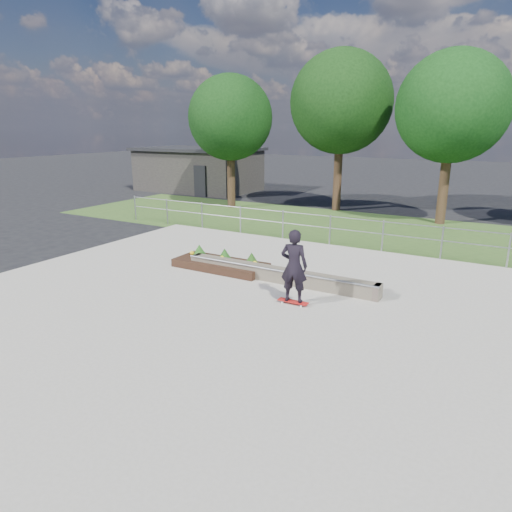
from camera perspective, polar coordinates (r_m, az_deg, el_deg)
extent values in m
plane|color=black|center=(11.33, -4.69, -7.02)|extent=(120.00, 120.00, 0.00)
cube|color=#325020|center=(20.93, 12.59, 3.36)|extent=(30.00, 8.00, 0.02)
cube|color=#9E998C|center=(11.32, -4.69, -6.88)|extent=(15.00, 15.00, 0.06)
cylinder|color=#9A9EA2|center=(22.98, -14.86, 5.80)|extent=(0.06, 0.06, 1.20)
cylinder|color=gray|center=(21.63, -11.05, 5.44)|extent=(0.06, 0.06, 1.20)
cylinder|color=gray|center=(20.40, -6.76, 5.00)|extent=(0.06, 0.06, 1.20)
cylinder|color=#989AA0|center=(19.29, -1.96, 4.48)|extent=(0.06, 0.06, 1.20)
cylinder|color=gray|center=(18.34, 3.38, 3.86)|extent=(0.06, 0.06, 1.20)
cylinder|color=gray|center=(17.56, 9.23, 3.15)|extent=(0.06, 0.06, 1.20)
cylinder|color=gray|center=(16.98, 15.54, 2.34)|extent=(0.06, 0.06, 1.20)
cylinder|color=gray|center=(16.63, 22.20, 1.45)|extent=(0.06, 0.06, 1.20)
cylinder|color=#9A9DA3|center=(16.51, 29.05, 0.52)|extent=(0.06, 0.06, 1.20)
cylinder|color=gray|center=(17.45, 9.31, 4.91)|extent=(20.00, 0.04, 0.04)
cylinder|color=#909398|center=(17.54, 9.24, 3.47)|extent=(20.00, 0.04, 0.04)
cube|color=#292624|center=(33.38, -7.19, 10.56)|extent=(8.00, 5.00, 2.80)
cube|color=black|center=(33.28, -7.28, 13.13)|extent=(8.40, 5.40, 0.20)
cube|color=black|center=(30.19, -7.02, 9.26)|extent=(0.90, 0.10, 2.00)
cylinder|color=#2F1E13|center=(25.87, -3.12, 9.30)|extent=(0.44, 0.44, 2.93)
sphere|color=black|center=(25.71, -3.24, 16.88)|extent=(4.55, 4.55, 4.55)
cylinder|color=#311E13|center=(25.19, 10.14, 9.42)|extent=(0.44, 0.44, 3.38)
sphere|color=black|center=(25.08, 10.59, 18.39)|extent=(5.25, 5.25, 5.25)
cylinder|color=#342114|center=(22.94, 22.36, 7.60)|extent=(0.44, 0.44, 3.15)
sphere|color=black|center=(22.78, 23.36, 16.76)|extent=(4.90, 4.90, 4.90)
cube|color=brown|center=(13.25, 2.74, -2.36)|extent=(6.00, 0.40, 0.40)
cylinder|color=gray|center=(13.02, 2.35, -1.76)|extent=(6.00, 0.06, 0.06)
cube|color=brown|center=(14.73, -7.34, -0.59)|extent=(0.15, 0.42, 0.40)
cube|color=brown|center=(12.28, 14.89, -4.38)|extent=(0.15, 0.42, 0.40)
cube|color=black|center=(14.48, -4.46, -1.11)|extent=(3.00, 1.20, 0.25)
sphere|color=yellow|center=(15.19, -8.02, 0.39)|extent=(0.14, 0.14, 0.14)
sphere|color=yellow|center=(14.68, -6.64, -0.10)|extent=(0.14, 0.14, 0.14)
sphere|color=yellow|center=(14.50, -4.26, -0.23)|extent=(0.14, 0.14, 0.14)
sphere|color=gold|center=(14.03, -2.68, -0.77)|extent=(0.14, 0.14, 0.14)
sphere|color=yellow|center=(13.89, -0.15, -0.92)|extent=(0.14, 0.14, 0.14)
cone|color=#1C4D16|center=(15.16, -7.09, 0.79)|extent=(0.44, 0.44, 0.36)
cone|color=#194814|center=(14.60, -3.94, 0.28)|extent=(0.44, 0.44, 0.36)
cone|color=#1B4112|center=(14.08, -0.55, -0.26)|extent=(0.44, 0.44, 0.36)
cylinder|color=silver|center=(11.69, 3.31, -5.81)|extent=(0.05, 0.03, 0.05)
cylinder|color=white|center=(11.84, 3.70, -5.53)|extent=(0.05, 0.03, 0.05)
cylinder|color=white|center=(11.49, 5.64, -6.26)|extent=(0.05, 0.03, 0.05)
cylinder|color=silver|center=(11.64, 6.01, -5.97)|extent=(0.05, 0.03, 0.05)
cylinder|color=gray|center=(11.76, 3.51, -5.55)|extent=(0.02, 0.18, 0.02)
cylinder|color=#97979C|center=(11.55, 5.83, -6.00)|extent=(0.02, 0.18, 0.02)
cube|color=#B41816|center=(11.65, 4.66, -5.68)|extent=(0.80, 0.21, 0.02)
imported|color=black|center=(11.34, 4.77, -1.25)|extent=(0.75, 0.56, 1.86)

